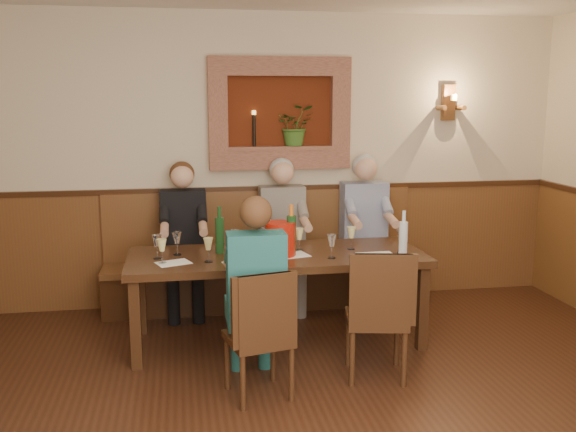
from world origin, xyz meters
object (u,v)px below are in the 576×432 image
at_px(person_bench_left, 184,252).
at_px(person_bench_mid, 283,247).
at_px(chair_near_right, 376,340).
at_px(wine_bottle_green_b, 220,234).
at_px(person_chair_front, 255,308).
at_px(dining_table, 277,263).
at_px(person_bench_right, 366,243).
at_px(chair_near_left, 260,360).
at_px(bench, 262,273).
at_px(spittoon_bucket, 280,239).
at_px(wine_bottle_green_a, 291,234).
at_px(water_bottle, 403,238).

distance_m(person_bench_left, person_bench_mid, 0.93).
xyz_separation_m(chair_near_right, wine_bottle_green_b, (-1.05, 0.91, 0.63)).
bearing_deg(person_chair_front, person_bench_left, 106.12).
relative_size(dining_table, person_bench_right, 1.63).
relative_size(chair_near_left, chair_near_right, 0.94).
height_order(chair_near_left, wine_bottle_green_b, wine_bottle_green_b).
distance_m(dining_table, person_chair_front, 0.83).
height_order(person_bench_left, person_bench_right, person_bench_right).
relative_size(bench, spittoon_bucket, 10.93).
distance_m(chair_near_right, person_bench_mid, 1.72).
distance_m(person_bench_mid, person_chair_front, 1.68).
distance_m(wine_bottle_green_a, wine_bottle_green_b, 0.59).
bearing_deg(person_chair_front, person_bench_mid, 73.98).
relative_size(spittoon_bucket, wine_bottle_green_a, 0.66).
bearing_deg(wine_bottle_green_a, person_chair_front, -118.10).
relative_size(person_bench_mid, wine_bottle_green_b, 3.74).
bearing_deg(water_bottle, chair_near_left, -150.20).
distance_m(person_bench_left, spittoon_bucket, 1.22).
bearing_deg(person_chair_front, bench, 80.97).
height_order(spittoon_bucket, wine_bottle_green_b, wine_bottle_green_b).
bearing_deg(wine_bottle_green_a, person_bench_right, 45.26).
distance_m(person_bench_mid, wine_bottle_green_a, 0.96).
xyz_separation_m(wine_bottle_green_a, wine_bottle_green_b, (-0.56, 0.17, -0.01)).
bearing_deg(dining_table, wine_bottle_green_b, 167.40).
bearing_deg(person_chair_front, chair_near_left, -88.76).
distance_m(person_bench_left, person_bench_right, 1.74).
bearing_deg(person_bench_left, chair_near_right, -50.80).
xyz_separation_m(chair_near_right, wine_bottle_green_a, (-0.49, 0.74, 0.64)).
bearing_deg(chair_near_left, person_chair_front, 78.46).
xyz_separation_m(chair_near_left, wine_bottle_green_b, (-0.19, 1.07, 0.65)).
bearing_deg(person_bench_right, wine_bottle_green_b, -153.26).
distance_m(person_chair_front, wine_bottle_green_a, 0.88).
bearing_deg(chair_near_right, bench, 119.81).
height_order(person_bench_right, water_bottle, person_bench_right).
bearing_deg(wine_bottle_green_b, spittoon_bucket, -20.33).
distance_m(bench, chair_near_right, 1.85).
relative_size(dining_table, bench, 0.80).
height_order(dining_table, person_bench_left, person_bench_left).
relative_size(dining_table, wine_bottle_green_b, 6.22).
bearing_deg(person_bench_mid, chair_near_left, -104.28).
height_order(person_bench_left, wine_bottle_green_a, person_bench_left).
height_order(spittoon_bucket, water_bottle, water_bottle).
height_order(person_bench_right, person_chair_front, person_bench_right).
distance_m(bench, person_bench_mid, 0.35).
bearing_deg(person_bench_mid, dining_table, -102.81).
xyz_separation_m(dining_table, person_bench_left, (-0.74, 0.84, -0.09)).
distance_m(person_bench_right, wine_bottle_green_b, 1.66).
height_order(person_bench_left, person_bench_mid, person_bench_mid).
distance_m(person_bench_left, wine_bottle_green_a, 1.28).
xyz_separation_m(person_bench_left, wine_bottle_green_a, (0.85, -0.90, 0.33)).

